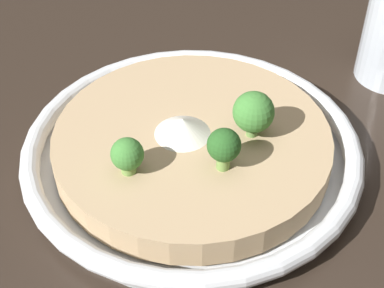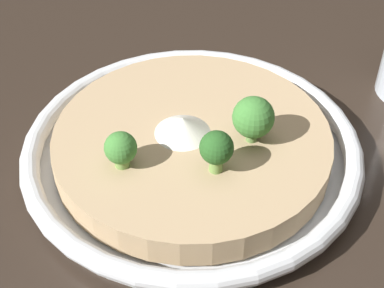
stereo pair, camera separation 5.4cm
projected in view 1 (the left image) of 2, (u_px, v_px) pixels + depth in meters
name	position (u px, v px, depth m)	size (l,w,h in m)	color
ground_plane	(192.00, 162.00, 0.55)	(6.00, 6.00, 0.00)	#2D231C
risotto_bowl	(192.00, 148.00, 0.54)	(0.31, 0.31, 0.04)	silver
cheese_sprinkle	(183.00, 129.00, 0.52)	(0.05, 0.05, 0.02)	white
broccoli_front_left	(127.00, 155.00, 0.48)	(0.03, 0.03, 0.03)	#759E4C
broccoli_front	(224.00, 146.00, 0.48)	(0.03, 0.03, 0.04)	#759E4C
broccoli_front_right	(254.00, 112.00, 0.51)	(0.04, 0.04, 0.04)	#668E47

